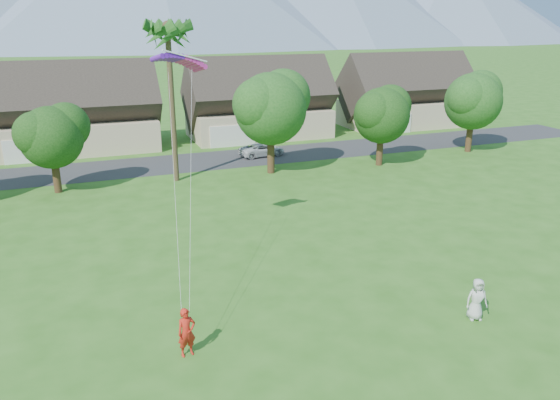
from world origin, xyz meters
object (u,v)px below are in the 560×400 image
watcher (477,299)px  parked_car (262,150)px  kite_flyer (187,332)px  parafoil_kite (180,59)px

watcher → parked_car: bearing=104.7°
kite_flyer → watcher: kite_flyer is taller
kite_flyer → parked_car: size_ratio=0.45×
parked_car → watcher: bearing=171.4°
parked_car → parafoil_kite: parafoil_kite is taller
parafoil_kite → watcher: bearing=-67.9°
kite_flyer → parked_car: kite_flyer is taller
parked_car → parafoil_kite: bearing=144.4°
parked_car → parafoil_kite: size_ratio=1.50×
kite_flyer → parafoil_kite: (2.11, 9.55, 9.61)m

